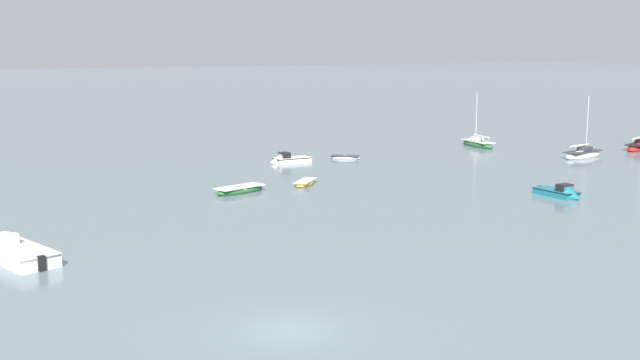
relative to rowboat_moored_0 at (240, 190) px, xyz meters
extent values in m
plane|color=slate|center=(-10.31, -31.37, -0.20)|extent=(800.00, 800.00, 0.00)
ellipsoid|color=#23602D|center=(0.00, 0.00, -0.04)|extent=(5.01, 2.94, 0.75)
cube|color=silver|center=(0.00, 0.00, 0.28)|extent=(4.64, 2.80, 0.10)
cube|color=silver|center=(0.00, 0.00, 0.17)|extent=(0.71, 1.48, 0.07)
ellipsoid|color=#23602D|center=(37.09, 15.09, 0.00)|extent=(2.62, 6.23, 1.04)
cube|color=silver|center=(37.09, 15.09, 0.42)|extent=(2.32, 5.31, 0.10)
cube|color=silver|center=(37.13, 15.39, 0.71)|extent=(1.21, 1.58, 0.38)
cylinder|color=#B7BABF|center=(37.16, 15.63, 3.39)|extent=(0.10, 0.10, 5.73)
cylinder|color=beige|center=(36.99, 14.34, 1.10)|extent=(0.62, 3.32, 0.21)
cube|color=white|center=(11.29, 13.37, -0.02)|extent=(3.83, 1.63, 0.75)
cone|color=white|center=(9.30, 13.34, -0.02)|extent=(1.21, 1.52, 1.50)
cube|color=black|center=(11.25, 13.37, 0.26)|extent=(3.92, 1.66, 0.08)
cube|color=black|center=(10.38, 13.36, 0.65)|extent=(0.93, 1.20, 0.58)
cube|color=#384751|center=(9.93, 13.35, 0.69)|extent=(0.22, 1.14, 0.46)
cube|color=black|center=(13.15, 13.39, 0.10)|extent=(0.24, 0.30, 0.53)
cube|color=#197084|center=(22.28, -13.39, -0.02)|extent=(1.71, 3.78, 0.73)
cone|color=#197084|center=(22.37, -15.33, -0.02)|extent=(1.52, 1.23, 1.47)
cube|color=black|center=(22.28, -13.44, 0.25)|extent=(1.75, 3.87, 0.08)
cube|color=black|center=(22.32, -14.28, 0.63)|extent=(1.20, 0.95, 0.57)
cube|color=#384751|center=(22.34, -14.73, 0.67)|extent=(1.12, 0.25, 0.45)
cube|color=black|center=(22.19, -11.58, 0.09)|extent=(0.30, 0.24, 0.52)
ellipsoid|color=gold|center=(6.50, 0.74, -0.07)|extent=(3.44, 3.49, 0.58)
cube|color=silver|center=(6.50, 0.74, 0.17)|extent=(3.22, 3.26, 0.08)
cube|color=silver|center=(6.50, 0.74, 0.08)|extent=(0.97, 0.95, 0.06)
ellipsoid|color=white|center=(17.52, 13.18, -0.09)|extent=(3.20, 3.04, 0.52)
cube|color=#33383F|center=(17.52, 13.18, 0.13)|extent=(2.99, 2.84, 0.07)
cube|color=#33383F|center=(17.52, 13.18, 0.06)|extent=(0.83, 0.89, 0.05)
cube|color=white|center=(-19.21, -14.15, 0.08)|extent=(3.95, 6.13, 1.12)
cube|color=silver|center=(-19.23, -14.09, 0.50)|extent=(4.03, 6.27, 0.12)
cube|color=silver|center=(-19.47, -13.32, 0.95)|extent=(0.86, 0.70, 0.62)
cube|color=black|center=(-18.38, -16.81, 0.24)|extent=(0.53, 0.47, 0.80)
ellipsoid|color=red|center=(52.20, 3.92, 0.02)|extent=(6.87, 4.35, 1.14)
cylinder|color=beige|center=(51.44, 3.62, 1.22)|extent=(3.45, 1.56, 0.23)
ellipsoid|color=white|center=(41.23, 2.20, 0.01)|extent=(6.52, 3.28, 1.08)
cube|color=#33383F|center=(41.23, 2.20, 0.44)|extent=(5.56, 2.88, 0.11)
cube|color=#33383F|center=(41.53, 2.27, 0.74)|extent=(1.71, 1.38, 0.39)
cylinder|color=#B7BABF|center=(41.77, 2.32, 3.51)|extent=(0.11, 0.11, 5.92)
cylinder|color=beige|center=(40.47, 2.02, 1.14)|extent=(3.40, 0.98, 0.22)
camera|label=1|loc=(-24.37, -61.04, 11.99)|focal=44.75mm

